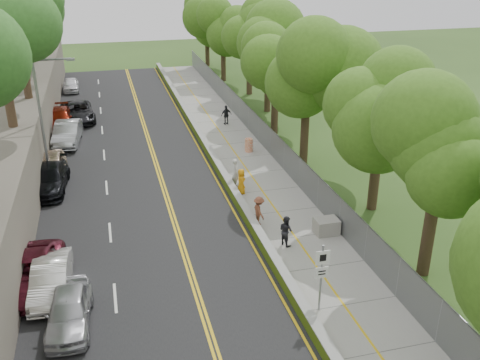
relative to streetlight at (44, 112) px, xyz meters
The scene contains 25 objects.
ground 18.08m from the streetlight, 53.23° to the right, with size 140.00×140.00×0.00m, color #33511E.
road 6.93m from the streetlight, 11.17° to the left, with size 11.20×66.00×0.04m, color black.
sidewalk 13.84m from the streetlight, ahead, with size 4.20×66.00×0.05m, color gray.
jersey_barrier 11.60m from the streetlight, ahead, with size 0.42×66.00×0.60m, color #A0EE15.
rock_embankment 4.15m from the streetlight, 161.78° to the left, with size 5.00×66.00×4.00m, color #595147.
chainlink_fence 15.58m from the streetlight, ahead, with size 0.04×66.00×2.00m, color slate.
trees_fenceside 17.65m from the streetlight, ahead, with size 7.00×66.00×14.00m, color #497D21, non-canonical shape.
streetlight is the anchor object (origin of this frame).
signpost 20.72m from the streetlight, 55.92° to the right, with size 0.62×0.09×3.10m.
construction_barrel 14.46m from the streetlight, ahead, with size 0.60×0.60×0.99m, color #E13B00.
concrete_block 18.58m from the streetlight, 37.40° to the right, with size 1.24×0.93×0.83m, color gray.
car_0 15.95m from the streetlight, 84.58° to the right, with size 1.69×4.19×1.43m, color #B5B5BA.
car_1 13.49m from the streetlight, 87.23° to the right, with size 1.51×4.32×1.42m, color white.
car_2 12.78m from the streetlight, 90.65° to the right, with size 2.35×5.10×1.42m, color maroon.
car_3 4.12m from the streetlight, 95.37° to the right, with size 2.11×5.20×1.51m, color black.
car_4 3.82m from the streetlight, 106.61° to the left, with size 1.92×4.77×1.63m, color tan.
car_5 8.22m from the streetlight, 84.75° to the left, with size 1.77×5.08×1.67m, color #A4A6AA.
car_6 13.85m from the streetlight, 84.22° to the left, with size 2.63×5.70×1.58m, color black.
car_7 12.14m from the streetlight, 90.68° to the left, with size 2.20×5.42×1.57m, color maroon.
car_8 24.64m from the streetlight, 88.93° to the left, with size 1.58×3.93×1.34m, color white.
painter_0 12.92m from the streetlight, 23.83° to the right, with size 0.78×0.51×1.60m, color orange.
painter_1 12.44m from the streetlight, 19.52° to the right, with size 0.69×0.45×1.88m, color beige.
painter_2 17.03m from the streetlight, 44.14° to the right, with size 0.78×0.61×1.60m, color black.
painter_3 14.94m from the streetlight, 39.14° to the right, with size 1.06×0.61×1.64m, color brown.
person_far 16.72m from the streetlight, 33.12° to the left, with size 0.97×0.40×1.65m, color black.
Camera 1 is at (-6.80, -19.95, 14.01)m, focal length 40.00 mm.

